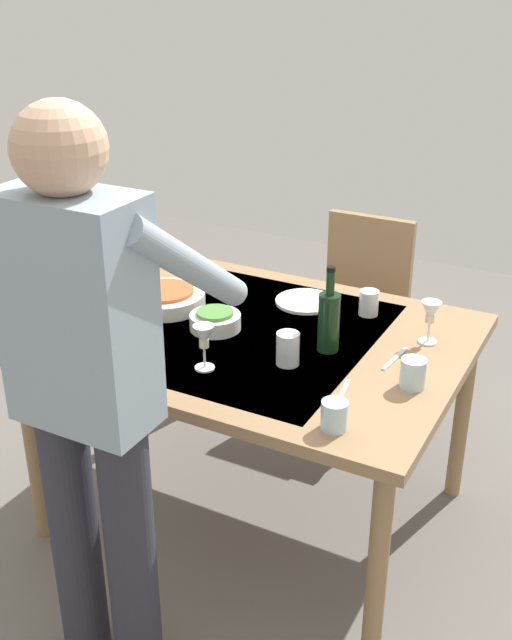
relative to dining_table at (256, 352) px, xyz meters
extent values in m
plane|color=#66605B|center=(0.00, 0.00, -0.70)|extent=(6.00, 6.00, 0.00)
cube|color=#93704C|center=(0.00, 0.00, 0.05)|extent=(1.43, 1.09, 0.04)
cube|color=#C6AD89|center=(0.00, 0.00, 0.07)|extent=(0.79, 0.93, 0.00)
cylinder|color=#93704C|center=(-0.64, -0.48, -0.34)|extent=(0.06, 0.06, 0.74)
cylinder|color=#93704C|center=(0.64, -0.48, -0.34)|extent=(0.06, 0.06, 0.74)
cylinder|color=#93704C|center=(-0.64, 0.48, -0.34)|extent=(0.06, 0.06, 0.74)
cylinder|color=#93704C|center=(0.64, 0.48, -0.34)|extent=(0.06, 0.06, 0.74)
cube|color=brown|center=(-0.04, -0.85, -0.25)|extent=(0.40, 0.40, 0.04)
cube|color=#93704C|center=(-0.04, -1.03, -0.01)|extent=(0.40, 0.04, 0.45)
cylinder|color=#93704C|center=(-0.21, -1.02, -0.48)|extent=(0.04, 0.04, 0.43)
cylinder|color=#93704C|center=(0.13, -1.02, -0.48)|extent=(0.04, 0.04, 0.43)
cylinder|color=#93704C|center=(-0.21, -0.68, -0.48)|extent=(0.04, 0.04, 0.43)
cylinder|color=#93704C|center=(0.13, -0.68, -0.48)|extent=(0.04, 0.04, 0.43)
cylinder|color=#2D2D38|center=(0.15, 0.83, -0.26)|extent=(0.14, 0.14, 0.88)
cylinder|color=#2D2D38|center=(-0.05, 0.83, -0.26)|extent=(0.14, 0.14, 0.88)
cube|color=#8C9EAD|center=(0.05, 0.83, 0.48)|extent=(0.36, 0.20, 0.60)
sphere|color=tan|center=(0.05, 0.83, 0.87)|extent=(0.22, 0.22, 0.22)
cylinder|color=#8C9EAD|center=(0.22, 0.59, 0.55)|extent=(0.08, 0.52, 0.40)
cylinder|color=#8C9EAD|center=(-0.12, 0.59, 0.55)|extent=(0.08, 0.52, 0.40)
cylinder|color=black|center=(-0.27, 0.00, 0.17)|extent=(0.07, 0.07, 0.20)
cylinder|color=black|center=(-0.27, 0.00, 0.31)|extent=(0.03, 0.03, 0.08)
cylinder|color=black|center=(-0.27, 0.00, 0.36)|extent=(0.03, 0.03, 0.02)
cylinder|color=white|center=(-0.55, -0.21, 0.08)|extent=(0.06, 0.06, 0.01)
cylinder|color=white|center=(-0.55, -0.21, 0.11)|extent=(0.01, 0.01, 0.07)
cone|color=white|center=(-0.55, -0.21, 0.19)|extent=(0.07, 0.07, 0.07)
cylinder|color=beige|center=(-0.55, -0.21, 0.16)|extent=(0.03, 0.03, 0.03)
cylinder|color=white|center=(0.02, 0.30, 0.08)|extent=(0.06, 0.06, 0.01)
cylinder|color=white|center=(0.02, 0.30, 0.11)|extent=(0.01, 0.01, 0.07)
cone|color=white|center=(0.02, 0.30, 0.19)|extent=(0.07, 0.07, 0.07)
cylinder|color=beige|center=(0.02, 0.30, 0.16)|extent=(0.03, 0.03, 0.03)
cylinder|color=silver|center=(-0.59, 0.10, 0.12)|extent=(0.08, 0.08, 0.09)
cylinder|color=silver|center=(-0.19, 0.15, 0.13)|extent=(0.08, 0.08, 0.11)
cylinder|color=silver|center=(-0.29, -0.33, 0.12)|extent=(0.07, 0.07, 0.09)
cylinder|color=silver|center=(-0.47, 0.43, 0.12)|extent=(0.08, 0.08, 0.09)
cylinder|color=white|center=(0.41, -0.04, 0.10)|extent=(0.30, 0.30, 0.05)
cylinder|color=#C6562D|center=(0.41, -0.04, 0.12)|extent=(0.22, 0.22, 0.03)
cylinder|color=white|center=(0.14, 0.04, 0.10)|extent=(0.18, 0.18, 0.05)
cylinder|color=#4C843D|center=(0.14, 0.04, 0.12)|extent=(0.13, 0.13, 0.03)
cylinder|color=white|center=(-0.04, -0.32, 0.08)|extent=(0.23, 0.23, 0.01)
cube|color=silver|center=(-0.42, 0.26, 0.08)|extent=(0.04, 0.20, 0.00)
cube|color=silver|center=(-0.49, -0.04, 0.08)|extent=(0.03, 0.18, 0.00)
camera|label=1|loc=(-1.13, 2.13, 1.26)|focal=43.33mm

